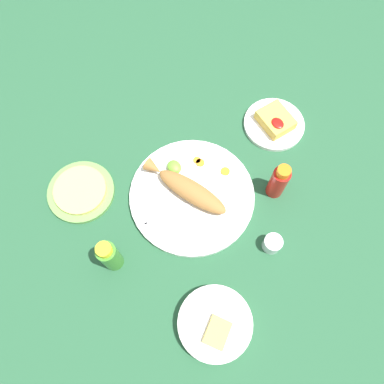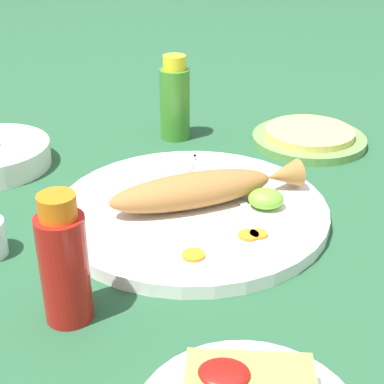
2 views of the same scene
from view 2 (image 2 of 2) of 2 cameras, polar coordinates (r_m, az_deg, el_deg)
The scene contains 13 objects.
ground_plane at distance 0.81m, azimuth -0.00°, elevation -2.39°, with size 4.00×4.00×0.00m, color #235133.
main_plate at distance 0.80m, azimuth -0.00°, elevation -1.84°, with size 0.37×0.37×0.02m, color white.
fried_fish at distance 0.79m, azimuth 1.05°, elevation 0.34°, with size 0.27×0.16×0.05m.
fork_near at distance 0.88m, azimuth -0.73°, elevation 1.77°, with size 0.03×0.19×0.00m.
fork_far at distance 0.88m, azimuth 2.40°, elevation 1.64°, with size 0.09×0.18×0.00m.
carrot_slice_near at distance 0.69m, azimuth 0.14°, elevation -6.13°, with size 0.03×0.03×0.00m, color orange.
carrot_slice_mid at distance 0.73m, azimuth 6.47°, elevation -4.08°, with size 0.02×0.02×0.00m, color orange.
carrot_slice_far at distance 0.73m, azimuth 5.50°, elevation -4.19°, with size 0.03×0.03×0.00m, color orange.
lime_wedge_main at distance 0.80m, azimuth 7.17°, elevation -0.52°, with size 0.05×0.04×0.03m, color #6BB233.
hot_sauce_bottle_red at distance 0.61m, azimuth -12.31°, elevation -6.74°, with size 0.05×0.05×0.14m.
hot_sauce_bottle_green at distance 1.05m, azimuth -1.67°, elevation 8.88°, with size 0.05×0.05×0.15m.
tortilla_plate at distance 1.06m, azimuth 11.25°, elevation 5.01°, with size 0.20×0.20×0.01m, color #6B9E4C.
tortilla_stack at distance 1.06m, azimuth 11.31°, elevation 5.66°, with size 0.16×0.16×0.01m, color #E0C666.
Camera 2 is at (-0.04, 0.70, 0.40)m, focal length 55.00 mm.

